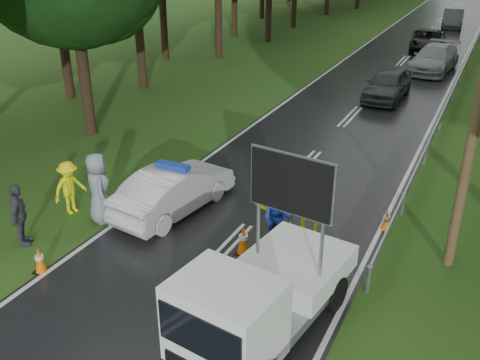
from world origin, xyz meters
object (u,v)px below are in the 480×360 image
Objects in this scene: police_sedan at (174,190)px; officer at (285,194)px; barrier at (285,196)px; civilian at (277,219)px; queue_car_second at (434,59)px; queue_car_third at (428,40)px; queue_car_first at (387,85)px; queue_car_fourth at (453,19)px; work_truck at (258,298)px.

officer is at bearing -160.47° from police_sedan.
barrier is 1.41× the size of civilian.
queue_car_third is (-1.20, 6.00, -0.07)m from queue_car_second.
officer is 0.40× the size of queue_car_third.
civilian reaches higher than queue_car_first.
queue_car_fourth is (-0.74, 16.17, 0.00)m from queue_car_second.
police_sedan is 26.90m from queue_car_third.
queue_car_first reaches higher than barrier.
work_truck is 4.83m from barrier.
queue_car_second is (1.20, 19.85, -0.03)m from barrier.
police_sedan is 37.06m from queue_car_fourth.
queue_car_second is 1.13× the size of queue_car_fourth.
queue_car_third is at bearing -88.59° from police_sedan.
barrier is (3.06, 0.88, 0.08)m from police_sedan.
officer reaches higher than police_sedan.
queue_car_fourth is (0.46, 36.01, -0.03)m from barrier.
queue_car_third is (0.00, 12.70, -0.05)m from queue_car_first.
barrier is 0.51× the size of queue_car_fourth.
barrier is at bearing 113.45° from work_truck.
civilian is (-0.97, 3.34, -0.17)m from work_truck.
queue_car_second is at bearing -92.09° from queue_car_fourth.
barrier is at bearing -88.34° from queue_car_first.
queue_car_first reaches higher than queue_car_third.
queue_car_first is at bearing -95.86° from queue_car_fourth.
police_sedan reaches higher than queue_car_third.
officer is 36.25m from queue_car_fourth.
police_sedan is 0.96× the size of queue_car_fourth.
queue_car_first is at bearing -94.34° from queue_car_second.
queue_car_first is 6.81m from queue_car_second.
civilian is at bearing -96.08° from queue_car_third.
work_truck reaches higher than civilian.
barrier is 19.88m from queue_car_second.
queue_car_second is at bearing -103.13° from officer.
queue_car_third reaches higher than barrier.
queue_car_first is 22.87m from queue_car_fourth.
officer is 20.11m from queue_car_second.
work_truck is at bearing -84.27° from queue_car_first.
queue_car_fourth is at bearing 98.45° from queue_car_second.
barrier is at bearing -96.72° from queue_car_third.
queue_car_fourth is (-0.81, 40.67, -0.23)m from work_truck.
police_sedan is at bearing -140.59° from barrier.
police_sedan is 2.21× the size of officer.
queue_car_second is 1.06× the size of queue_car_third.
police_sedan reaches higher than queue_car_first.
queue_car_fourth is at bearing 112.68° from barrier.
queue_car_fourth reaches higher than queue_car_third.
work_truck is 2.43× the size of officer.
queue_car_fourth reaches higher than barrier.
civilian is 21.18m from queue_car_second.
queue_car_third is at bearing 88.22° from civilian.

